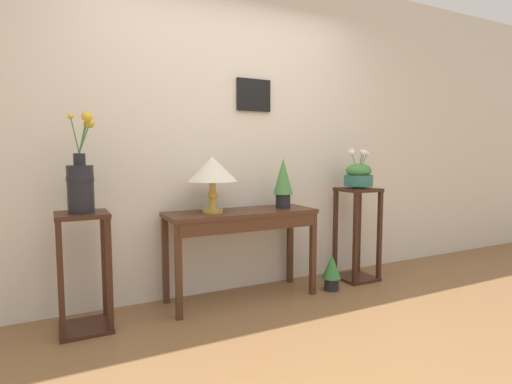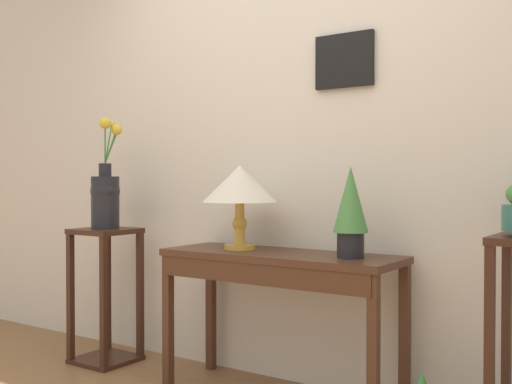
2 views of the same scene
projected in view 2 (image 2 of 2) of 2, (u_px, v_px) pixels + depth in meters
back_wall_with_art at (300, 124)px, 3.34m from camera, size 9.00×0.13×2.80m
console_table at (277, 273)px, 3.05m from camera, size 1.23×0.43×0.73m
table_lamp at (240, 186)px, 3.20m from camera, size 0.39×0.39×0.44m
potted_plant_on_console at (351, 208)px, 2.84m from camera, size 0.16×0.16×0.43m
pedestal_stand_left at (106, 295)px, 3.69m from camera, size 0.33×0.33×0.81m
flower_vase_tall_left at (106, 194)px, 3.68m from camera, size 0.19×0.20×0.66m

